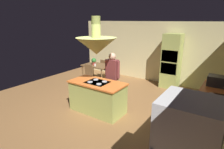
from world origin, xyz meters
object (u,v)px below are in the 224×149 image
Objects in this scene: canister_sugar at (211,97)px; cup_on_table at (95,65)px; person_at_island at (112,75)px; canister_flour at (210,100)px; chair_facing_island at (87,74)px; dining_table at (97,67)px; microwave_on_counter at (217,81)px; potted_plant_on_table at (94,61)px; oven_tower at (171,61)px; chair_by_back_wall at (105,68)px; kitchen_island at (98,97)px.

cup_on_table is at bearing 161.07° from canister_sugar.
canister_flour is at bearing -10.16° from person_at_island.
dining_table is at bearing 90.00° from chair_facing_island.
chair_facing_island is 4.57m from microwave_on_counter.
dining_table is 4.59m from microwave_on_counter.
microwave_on_counter is at bearing -5.97° from potted_plant_on_table.
oven_tower reaches higher than canister_flour.
potted_plant_on_table is at bearing 99.69° from chair_facing_island.
oven_tower is at bearing -169.53° from chair_by_back_wall.
person_at_island is 2.92m from microwave_on_counter.
oven_tower reaches higher than dining_table.
canister_sugar is at bearing 90.00° from canister_flour.
dining_table is 1.32× the size of chair_facing_island.
kitchen_island is 1.41× the size of dining_table.
oven_tower reaches higher than potted_plant_on_table.
microwave_on_counter reaches higher than chair_by_back_wall.
dining_table is 0.30m from potted_plant_on_table.
person_at_island is 3.59× the size of microwave_on_counter.
canister_sugar is 1.18m from microwave_on_counter.
cup_on_table reaches higher than dining_table.
person_at_island reaches higher than microwave_on_counter.
kitchen_island is 3.48m from oven_tower.
potted_plant_on_table reaches higher than chair_by_back_wall.
chair_by_back_wall is 5.14m from canister_sugar.
oven_tower is at bearing 67.75° from person_at_island.
dining_table is 0.64m from chair_facing_island.
canister_sugar reaches higher than kitchen_island.
cup_on_table is 0.47× the size of canister_sugar.
canister_flour is at bearing -90.00° from canister_sugar.
microwave_on_counter reaches higher than canister_sugar.
microwave_on_counter is (4.63, -0.48, 0.12)m from potted_plant_on_table.
dining_table is at bearing 159.07° from canister_sugar.
chair_facing_island is 2.90× the size of potted_plant_on_table.
dining_table is at bearing 90.00° from chair_by_back_wall.
potted_plant_on_table is at bearing 131.55° from kitchen_island.
chair_facing_island is at bearing -80.31° from potted_plant_on_table.
canister_flour reaches higher than chair_by_back_wall.
oven_tower is 3.14m from potted_plant_on_table.
chair_by_back_wall is at bearing 121.95° from kitchen_island.
cup_on_table is at bearing 81.03° from chair_facing_island.
person_at_island is 2.73m from chair_by_back_wall.
chair_by_back_wall is 4.58× the size of canister_sugar.
microwave_on_counter is (0.00, 1.18, 0.05)m from canister_sugar.
cup_on_table is at bearing -153.79° from oven_tower.
person_at_island reaches higher than chair_by_back_wall.
potted_plant_on_table is (-0.09, -0.08, 0.27)m from dining_table.
oven_tower is at bearing 22.84° from potted_plant_on_table.
kitchen_island is 2.25m from chair_facing_island.
chair_by_back_wall is at bearing 94.62° from cup_on_table.
canister_sugar is (1.74, -2.88, -0.06)m from oven_tower.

